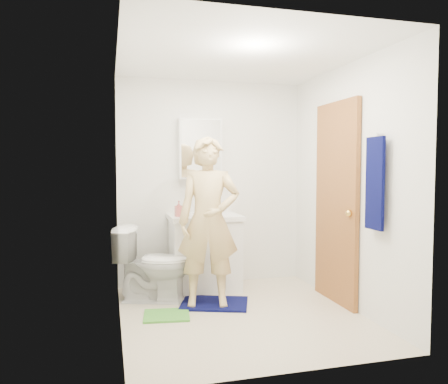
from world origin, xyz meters
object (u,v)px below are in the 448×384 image
at_px(vanity_cabinet, 204,254).
at_px(medicine_cabinet, 200,149).
at_px(soap_dispenser, 179,209).
at_px(man, 209,221).
at_px(toothbrush_cup, 212,209).
at_px(towel, 375,183).
at_px(toilet, 154,264).

relative_size(vanity_cabinet, medicine_cabinet, 1.14).
xyz_separation_m(vanity_cabinet, soap_dispenser, (-0.30, -0.07, 0.54)).
height_order(vanity_cabinet, medicine_cabinet, medicine_cabinet).
height_order(soap_dispenser, man, man).
bearing_deg(man, toothbrush_cup, 85.99).
bearing_deg(medicine_cabinet, towel, -55.39).
bearing_deg(toilet, towel, -106.83).
height_order(medicine_cabinet, toilet, medicine_cabinet).
relative_size(medicine_cabinet, towel, 0.87).
bearing_deg(towel, medicine_cabinet, 124.61).
distance_m(vanity_cabinet, man, 0.76).
bearing_deg(medicine_cabinet, toothbrush_cup, -51.00).
height_order(vanity_cabinet, towel, towel).
relative_size(vanity_cabinet, soap_dispenser, 4.66).
xyz_separation_m(soap_dispenser, toothbrush_cup, (0.41, 0.16, -0.03)).
relative_size(towel, toilet, 1.03).
height_order(medicine_cabinet, toothbrush_cup, medicine_cabinet).
bearing_deg(soap_dispenser, toilet, -146.14).
bearing_deg(towel, vanity_cabinet, 128.47).
relative_size(vanity_cabinet, towel, 1.00).
bearing_deg(man, soap_dispenser, 123.72).
xyz_separation_m(towel, soap_dispenser, (-1.48, 1.41, -0.31)).
bearing_deg(toilet, man, -105.18).
xyz_separation_m(vanity_cabinet, medicine_cabinet, (0.00, 0.22, 1.20)).
relative_size(vanity_cabinet, man, 0.48).
bearing_deg(toothbrush_cup, soap_dispenser, -158.18).
xyz_separation_m(soap_dispenser, man, (0.21, -0.53, -0.08)).
distance_m(medicine_cabinet, man, 1.12).
bearing_deg(toilet, soap_dispenser, -38.69).
distance_m(medicine_cabinet, toilet, 1.44).
bearing_deg(vanity_cabinet, soap_dispenser, -166.47).
distance_m(towel, toothbrush_cup, 1.94).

